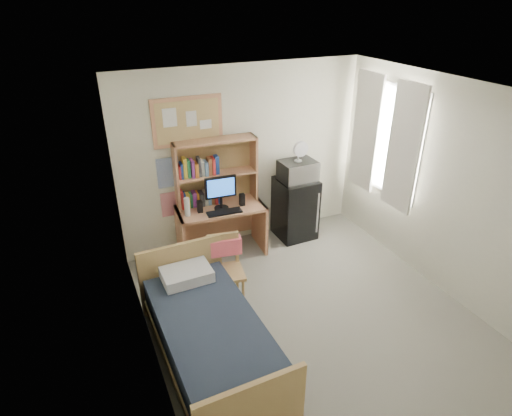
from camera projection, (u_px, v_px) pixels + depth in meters
name	position (u px, v px, depth m)	size (l,w,h in m)	color
floor	(313.00, 320.00, 5.01)	(3.60, 4.20, 0.02)	gray
ceiling	(331.00, 95.00, 3.82)	(3.60, 4.20, 0.02)	white
wall_back	(243.00, 157.00, 6.12)	(3.60, 0.04, 2.60)	white
wall_front	(497.00, 369.00, 2.71)	(3.60, 0.04, 2.60)	white
wall_left	(146.00, 263.00, 3.76)	(0.04, 4.20, 2.60)	white
wall_right	(451.00, 192.00, 5.06)	(0.04, 4.20, 2.60)	white
window_unit	(385.00, 139.00, 5.88)	(0.10, 1.40, 1.70)	white
curtain_left	(404.00, 149.00, 5.55)	(0.04, 0.55, 1.70)	white
curtain_right	(366.00, 132.00, 6.20)	(0.04, 0.55, 1.70)	white
bulletin_board	(188.00, 121.00, 5.54)	(0.94, 0.03, 0.64)	tan
poster_wave	(168.00, 173.00, 5.73)	(0.30, 0.01, 0.42)	#284FA0
poster_japan	(171.00, 204.00, 5.95)	(0.28, 0.01, 0.36)	red
desk	(221.00, 230.00, 6.10)	(1.21, 0.60, 0.76)	tan
desk_chair	(227.00, 272.00, 5.09)	(0.44, 0.44, 0.88)	tan
mini_fridge	(295.00, 208.00, 6.52)	(0.55, 0.55, 0.94)	black
bed	(211.00, 340.00, 4.34)	(0.96, 1.92, 0.53)	#1B2332
hutch	(216.00, 172.00, 5.84)	(1.13, 0.29, 0.92)	tan
monitor	(221.00, 193.00, 5.77)	(0.43, 0.03, 0.46)	black
keyboard	(224.00, 212.00, 5.76)	(0.48, 0.15, 0.02)	black
speaker_left	(200.00, 207.00, 5.75)	(0.07, 0.07, 0.17)	black
speaker_right	(242.00, 200.00, 5.93)	(0.07, 0.07, 0.17)	black
water_bottle	(187.00, 207.00, 5.64)	(0.07, 0.07, 0.26)	silver
hoodie	(223.00, 246.00, 5.15)	(0.45, 0.14, 0.22)	#FF6171
microwave	(298.00, 171.00, 6.22)	(0.51, 0.39, 0.30)	silver
desk_fan	(298.00, 152.00, 6.09)	(0.22, 0.22, 0.28)	silver
pillow	(187.00, 274.00, 4.79)	(0.54, 0.38, 0.13)	silver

